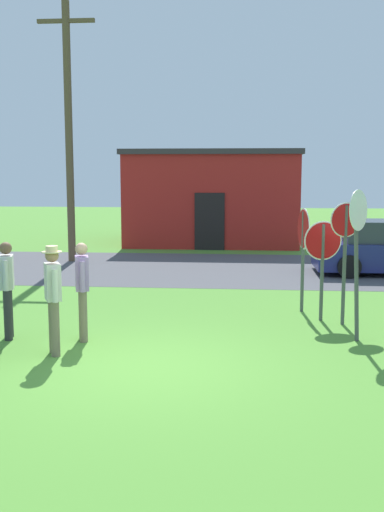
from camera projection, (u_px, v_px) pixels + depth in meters
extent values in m
plane|color=#518E33|center=(143.00, 367.00, 9.12)|extent=(80.00, 80.00, 0.00)
cube|color=#4C4C51|center=(195.00, 268.00, 18.38)|extent=(60.00, 6.40, 0.01)
cube|color=#B2231E|center=(214.00, 199.00, 24.99)|extent=(6.59, 5.27, 3.50)
cube|color=#383333|center=(214.00, 153.00, 24.74)|extent=(6.79, 5.47, 0.20)
cube|color=black|center=(210.00, 222.00, 22.46)|extent=(1.10, 0.08, 2.10)
cylinder|color=brown|center=(69.00, 134.00, 19.30)|extent=(0.24, 0.24, 8.06)
cube|color=brown|center=(66.00, 21.00, 18.83)|extent=(1.80, 0.12, 0.12)
cube|color=#2D333D|center=(384.00, 231.00, 17.27)|extent=(2.25, 1.55, 0.60)
cylinder|color=black|center=(339.00, 257.00, 18.37)|extent=(0.64, 0.23, 0.64)
cylinder|color=black|center=(349.00, 267.00, 16.59)|extent=(0.64, 0.23, 0.64)
cylinder|color=#474C4C|center=(344.00, 266.00, 11.50)|extent=(0.09, 0.09, 2.26)
cylinder|color=white|center=(346.00, 220.00, 11.38)|extent=(0.60, 0.27, 0.65)
cylinder|color=#B70F14|center=(346.00, 220.00, 11.37)|extent=(0.56, 0.26, 0.60)
cylinder|color=#474C4C|center=(303.00, 262.00, 12.59)|extent=(0.09, 0.08, 2.07)
cylinder|color=white|center=(304.00, 229.00, 12.50)|extent=(0.17, 0.83, 0.84)
cylinder|color=#B70F14|center=(303.00, 229.00, 12.49)|extent=(0.16, 0.77, 0.78)
cylinder|color=#474C4C|center=(356.00, 268.00, 10.38)|extent=(0.19, 0.16, 2.53)
cylinder|color=white|center=(358.00, 210.00, 10.25)|extent=(0.43, 0.60, 0.69)
cylinder|color=#B70F14|center=(358.00, 210.00, 10.25)|extent=(0.40, 0.56, 0.64)
cylinder|color=#474C4C|center=(322.00, 273.00, 11.85)|extent=(0.09, 0.09, 1.88)
cylinder|color=white|center=(323.00, 241.00, 11.76)|extent=(0.73, 0.22, 0.76)
cylinder|color=#B70F14|center=(323.00, 241.00, 11.75)|extent=(0.68, 0.21, 0.70)
cylinder|color=#7A6B56|center=(83.00, 314.00, 10.62)|extent=(0.14, 0.14, 0.88)
cylinder|color=#7A6B56|center=(83.00, 317.00, 10.41)|extent=(0.14, 0.14, 0.88)
cube|color=#9E7AB2|center=(82.00, 273.00, 10.41)|extent=(0.32, 0.41, 0.58)
cylinder|color=#9E7AB2|center=(82.00, 272.00, 10.65)|extent=(0.09, 0.09, 0.52)
cylinder|color=#9E7AB2|center=(82.00, 277.00, 10.18)|extent=(0.09, 0.09, 0.52)
sphere|color=tan|center=(81.00, 249.00, 10.36)|extent=(0.21, 0.21, 0.21)
cylinder|color=#2D2D33|center=(9.00, 312.00, 10.72)|extent=(0.14, 0.14, 0.88)
cylinder|color=#2D2D33|center=(8.00, 315.00, 10.51)|extent=(0.14, 0.14, 0.88)
cube|color=beige|center=(7.00, 272.00, 10.52)|extent=(0.32, 0.41, 0.58)
cylinder|color=beige|center=(8.00, 271.00, 10.75)|extent=(0.09, 0.09, 0.52)
cylinder|color=beige|center=(6.00, 276.00, 10.29)|extent=(0.09, 0.09, 0.52)
sphere|color=brown|center=(6.00, 248.00, 10.46)|extent=(0.21, 0.21, 0.21)
cylinder|color=#7A6B56|center=(53.00, 326.00, 9.80)|extent=(0.14, 0.14, 0.88)
cylinder|color=#7A6B56|center=(55.00, 329.00, 9.60)|extent=(0.14, 0.14, 0.88)
cube|color=beige|center=(53.00, 282.00, 9.60)|extent=(0.35, 0.42, 0.58)
cylinder|color=beige|center=(51.00, 281.00, 9.82)|extent=(0.09, 0.09, 0.52)
cylinder|color=beige|center=(55.00, 286.00, 9.38)|extent=(0.09, 0.09, 0.52)
sphere|color=#9E7051|center=(52.00, 256.00, 9.54)|extent=(0.21, 0.21, 0.21)
cylinder|color=beige|center=(52.00, 252.00, 9.53)|extent=(0.31, 0.31, 0.02)
cylinder|color=beige|center=(52.00, 249.00, 9.53)|extent=(0.19, 0.19, 0.09)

